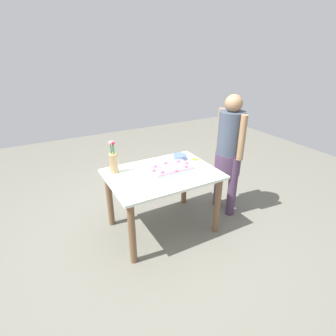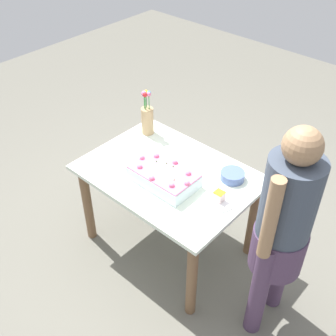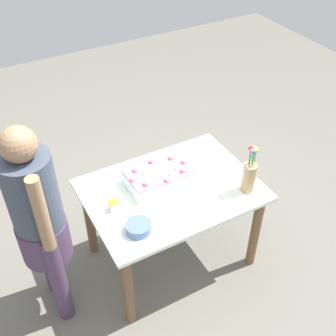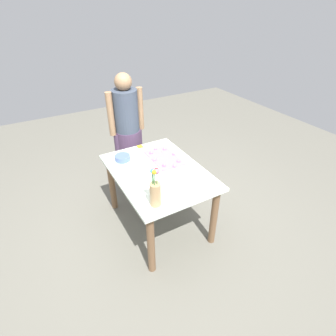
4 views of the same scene
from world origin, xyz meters
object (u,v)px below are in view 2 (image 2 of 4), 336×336
(sheet_cake, at_px, (164,176))
(flower_vase, at_px, (147,118))
(cake_knife, at_px, (128,150))
(serving_plate_with_slice, at_px, (218,199))
(fruit_bowl, at_px, (232,176))
(person_standing, at_px, (283,225))

(sheet_cake, distance_m, flower_vase, 0.62)
(cake_knife, bearing_deg, serving_plate_with_slice, -131.42)
(sheet_cake, xyz_separation_m, fruit_bowl, (0.32, 0.33, -0.02))
(sheet_cake, bearing_deg, serving_plate_with_slice, 13.88)
(cake_knife, bearing_deg, sheet_cake, -143.31)
(serving_plate_with_slice, distance_m, cake_knife, 0.83)
(cake_knife, relative_size, fruit_bowl, 1.38)
(flower_vase, distance_m, person_standing, 1.37)
(cake_knife, bearing_deg, fruit_bowl, -113.96)
(sheet_cake, relative_size, flower_vase, 1.23)
(serving_plate_with_slice, bearing_deg, cake_knife, -179.96)
(serving_plate_with_slice, distance_m, flower_vase, 0.92)
(flower_vase, bearing_deg, cake_knife, -79.33)
(fruit_bowl, bearing_deg, sheet_cake, -133.61)
(sheet_cake, xyz_separation_m, cake_knife, (-0.45, 0.09, -0.05))
(sheet_cake, relative_size, serving_plate_with_slice, 2.06)
(fruit_bowl, bearing_deg, flower_vase, 178.38)
(serving_plate_with_slice, xyz_separation_m, cake_knife, (-0.83, -0.00, -0.02))
(serving_plate_with_slice, bearing_deg, fruit_bowl, 104.50)
(sheet_cake, bearing_deg, cake_knife, 168.15)
(serving_plate_with_slice, height_order, fruit_bowl, serving_plate_with_slice)
(sheet_cake, distance_m, serving_plate_with_slice, 0.39)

